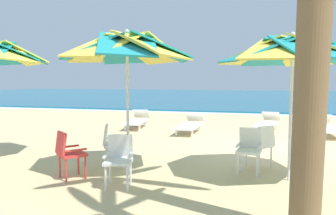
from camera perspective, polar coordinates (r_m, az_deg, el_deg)
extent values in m
plane|color=#D3B784|center=(9.33, 16.97, -6.55)|extent=(80.00, 80.00, 0.00)
cube|color=#19607F|center=(36.28, 15.70, 1.82)|extent=(80.00, 36.00, 0.10)
cube|color=white|center=(18.03, 16.14, -1.13)|extent=(80.00, 0.70, 0.01)
cylinder|color=silver|center=(6.31, 19.98, -1.95)|extent=(0.05, 0.05, 2.18)
cube|color=teal|center=(6.60, 25.08, 8.76)|extent=(1.45, 1.35, 0.48)
cube|color=#EFDB4C|center=(6.88, 21.85, 8.68)|extent=(1.35, 1.44, 0.48)
cube|color=teal|center=(6.84, 17.90, 8.82)|extent=(1.35, 1.45, 0.48)
cube|color=#EFDB4C|center=(6.50, 15.08, 9.10)|extent=(1.44, 1.35, 0.48)
cube|color=teal|center=(6.04, 15.07, 9.46)|extent=(1.45, 1.35, 0.48)
cube|color=#EFDB4C|center=(5.71, 18.43, 9.65)|extent=(1.35, 1.44, 0.48)
cube|color=teal|center=(5.76, 23.15, 9.47)|extent=(1.35, 1.45, 0.48)
cube|color=#EFDB4C|center=(6.14, 25.83, 9.07)|extent=(1.44, 1.35, 0.48)
sphere|color=silver|center=(6.32, 20.37, 11.56)|extent=(0.08, 0.08, 0.08)
cube|color=white|center=(7.24, 15.12, -6.18)|extent=(0.62, 0.62, 0.05)
cube|color=white|center=(7.07, 16.35, -4.62)|extent=(0.35, 0.37, 0.40)
cube|color=white|center=(7.08, 14.03, -5.51)|extent=(0.32, 0.30, 0.03)
cube|color=white|center=(7.37, 16.19, -5.15)|extent=(0.32, 0.30, 0.03)
cylinder|color=white|center=(7.29, 13.10, -7.95)|extent=(0.04, 0.04, 0.41)
cylinder|color=white|center=(7.53, 15.00, -7.57)|extent=(0.04, 0.04, 0.41)
cylinder|color=white|center=(7.05, 15.16, -8.42)|extent=(0.04, 0.04, 0.41)
cylinder|color=white|center=(7.31, 17.05, -8.00)|extent=(0.04, 0.04, 0.41)
cube|color=white|center=(6.59, 13.51, -7.23)|extent=(0.48, 0.48, 0.05)
cube|color=white|center=(6.74, 13.77, -5.02)|extent=(0.43, 0.14, 0.40)
cube|color=white|center=(6.55, 15.27, -6.37)|extent=(0.08, 0.40, 0.03)
cube|color=white|center=(6.60, 11.80, -6.21)|extent=(0.08, 0.40, 0.03)
cylinder|color=white|center=(6.45, 14.83, -9.64)|extent=(0.04, 0.04, 0.41)
cylinder|color=white|center=(6.50, 11.70, -9.48)|extent=(0.04, 0.04, 0.41)
cylinder|color=white|center=(6.79, 15.16, -8.92)|extent=(0.04, 0.04, 0.41)
cylinder|color=white|center=(6.84, 12.19, -8.77)|extent=(0.04, 0.04, 0.41)
cylinder|color=silver|center=(6.37, -6.82, -1.37)|extent=(0.05, 0.05, 2.24)
cube|color=teal|center=(6.39, -1.49, 10.07)|extent=(1.41, 1.31, 0.53)
cube|color=#EFDB4C|center=(6.80, -3.34, 9.75)|extent=(1.32, 1.38, 0.53)
cube|color=teal|center=(6.96, -6.97, 9.60)|extent=(1.31, 1.41, 0.53)
cube|color=#EFDB4C|center=(6.79, -10.58, 9.68)|extent=(1.38, 1.32, 0.53)
cube|color=teal|center=(6.39, -12.39, 9.97)|extent=(1.41, 1.31, 0.53)
cube|color=#EFDB4C|center=(5.95, -11.05, 10.38)|extent=(1.32, 1.38, 0.53)
cube|color=teal|center=(5.77, -6.90, 10.62)|extent=(1.31, 1.41, 0.53)
cube|color=#EFDB4C|center=(5.96, -2.77, 10.45)|extent=(1.38, 1.32, 0.53)
sphere|color=silver|center=(6.39, -6.96, 12.64)|extent=(0.08, 0.08, 0.08)
cube|color=red|center=(6.42, -15.89, -7.61)|extent=(0.62, 0.62, 0.05)
cube|color=red|center=(6.31, -17.66, -5.78)|extent=(0.38, 0.34, 0.40)
cube|color=red|center=(6.58, -16.49, -6.34)|extent=(0.28, 0.33, 0.03)
cube|color=red|center=(6.21, -15.31, -6.98)|extent=(0.28, 0.33, 0.03)
cylinder|color=red|center=(6.69, -14.90, -9.13)|extent=(0.04, 0.04, 0.41)
cylinder|color=red|center=(6.37, -13.80, -9.81)|extent=(0.04, 0.04, 0.41)
cylinder|color=red|center=(6.58, -17.82, -9.43)|extent=(0.04, 0.04, 0.41)
cylinder|color=red|center=(6.25, -16.86, -10.15)|extent=(0.04, 0.04, 0.41)
cube|color=white|center=(7.09, -8.87, -6.32)|extent=(0.57, 0.57, 0.05)
cube|color=white|center=(7.06, -10.52, -4.53)|extent=(0.24, 0.42, 0.40)
cube|color=white|center=(7.26, -8.81, -5.16)|extent=(0.38, 0.18, 0.03)
cube|color=white|center=(6.87, -8.96, -5.74)|extent=(0.38, 0.18, 0.03)
cylinder|color=white|center=(7.30, -7.39, -7.84)|extent=(0.04, 0.04, 0.41)
cylinder|color=white|center=(6.96, -7.45, -8.47)|extent=(0.04, 0.04, 0.41)
cylinder|color=white|center=(7.32, -10.17, -7.84)|extent=(0.04, 0.04, 0.41)
cylinder|color=white|center=(6.98, -10.37, -8.47)|extent=(0.04, 0.04, 0.41)
cube|color=white|center=(5.69, -8.41, -9.06)|extent=(0.53, 0.53, 0.05)
cube|color=white|center=(5.83, -8.08, -6.45)|extent=(0.43, 0.19, 0.40)
cube|color=white|center=(5.63, -6.40, -8.03)|extent=(0.13, 0.39, 0.03)
cube|color=white|center=(5.70, -10.42, -7.92)|extent=(0.13, 0.39, 0.03)
cylinder|color=white|center=(5.56, -6.88, -11.87)|extent=(0.04, 0.04, 0.41)
cylinder|color=white|center=(5.62, -10.51, -11.73)|extent=(0.04, 0.04, 0.41)
cylinder|color=white|center=(5.89, -6.35, -10.90)|extent=(0.04, 0.04, 0.41)
cylinder|color=white|center=(5.95, -9.77, -10.78)|extent=(0.04, 0.04, 0.41)
cube|color=teal|center=(8.21, -23.77, 8.45)|extent=(1.32, 1.21, 0.51)
cube|color=#EFDB4C|center=(8.63, -24.07, 8.24)|extent=(1.23, 1.28, 0.51)
cube|color=teal|center=(8.90, -26.21, 8.05)|extent=(1.21, 1.32, 0.51)
cube|color=#EFDB4C|center=(7.88, -25.73, 8.56)|extent=(1.28, 1.23, 0.51)
cube|color=white|center=(11.77, 25.53, -3.25)|extent=(0.75, 1.74, 0.06)
cube|color=white|center=(12.77, 24.41, -1.77)|extent=(0.64, 0.52, 0.36)
cube|color=white|center=(11.12, 25.03, -4.41)|extent=(0.06, 0.06, 0.22)
cube|color=white|center=(12.47, 25.94, -3.49)|extent=(0.06, 0.06, 0.22)
cube|color=white|center=(12.35, 23.64, -3.49)|extent=(0.06, 0.06, 0.22)
cube|color=white|center=(12.06, 16.14, -2.79)|extent=(0.99, 1.80, 0.06)
cube|color=white|center=(13.06, 17.07, -1.42)|extent=(0.70, 0.60, 0.36)
cube|color=white|center=(11.41, 16.75, -3.94)|extent=(0.06, 0.06, 0.22)
cube|color=white|center=(11.51, 14.24, -3.81)|extent=(0.06, 0.06, 0.22)
cube|color=white|center=(12.65, 17.83, -3.13)|extent=(0.06, 0.06, 0.22)
cube|color=white|center=(12.74, 15.56, -3.02)|extent=(0.06, 0.06, 0.22)
cube|color=white|center=(11.25, 3.51, -3.14)|extent=(0.67, 1.71, 0.06)
cube|color=white|center=(12.25, 4.59, -1.62)|extent=(0.62, 0.49, 0.36)
cube|color=white|center=(10.60, 4.11, -4.40)|extent=(0.06, 0.06, 0.22)
cube|color=white|center=(10.72, 1.42, -4.29)|extent=(0.06, 0.06, 0.22)
cube|color=white|center=(11.84, 5.39, -3.45)|extent=(0.06, 0.06, 0.22)
cube|color=white|center=(11.94, 2.97, -3.36)|extent=(0.06, 0.06, 0.22)
cube|color=white|center=(12.45, -5.45, -2.39)|extent=(0.89, 1.78, 0.06)
cube|color=white|center=(13.46, -4.54, -1.05)|extent=(0.67, 0.57, 0.36)
cube|color=white|center=(11.80, -4.87, -3.47)|extent=(0.06, 0.06, 0.22)
cube|color=white|center=(11.91, -7.29, -3.42)|extent=(0.06, 0.06, 0.22)
cube|color=white|center=(13.04, -3.77, -2.68)|extent=(0.06, 0.06, 0.22)
cube|color=white|center=(13.14, -5.97, -2.64)|extent=(0.06, 0.06, 0.22)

